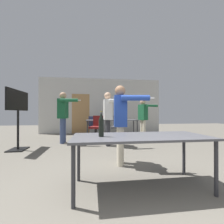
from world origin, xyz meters
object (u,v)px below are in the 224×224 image
Objects in this scene: office_chair_far_left at (95,126)px; office_chair_near_pushed at (97,128)px; person_near_casual at (143,115)px; office_chair_mid_tucked at (118,128)px; person_center_tall at (63,112)px; beer_bottle at (101,125)px; person_far_watching at (108,113)px; person_right_polo at (121,117)px; tv_screen at (18,111)px.

office_chair_near_pushed is at bearing -61.54° from office_chair_far_left.
office_chair_mid_tucked is (-0.98, 0.27, -0.54)m from person_near_casual.
beer_bottle is at bearing 25.74° from person_center_tall.
person_right_polo is at bearing 1.84° from person_far_watching.
tv_screen is 1.81× the size of office_chair_near_pushed.
person_center_tall is (1.12, 0.86, -0.04)m from tv_screen.
office_chair_far_left is 2.56× the size of beer_bottle.
office_chair_near_pushed is at bearing 119.38° from person_center_tall.
person_near_casual is 4.17m from beer_bottle.
person_near_casual is at bearing 102.32° from person_center_tall.
beer_bottle is at bearing -64.31° from office_chair_far_left.
office_chair_far_left is at bearing -65.67° from office_chair_near_pushed.
person_far_watching is at bearing 128.74° from office_chair_near_pushed.
office_chair_far_left is at bearing -166.92° from person_right_polo.
tv_screen reaches higher than office_chair_mid_tucked.
person_far_watching reaches higher than office_chair_far_left.
person_center_tall is at bearing -95.76° from office_chair_far_left.
person_far_watching reaches higher than beer_bottle.
office_chair_near_pushed reaches higher than office_chair_mid_tucked.
person_far_watching is at bearing -54.98° from office_chair_far_left.
person_center_tall is (-1.61, 2.44, 0.10)m from person_right_polo.
person_center_tall is at bearing -112.03° from person_far_watching.
beer_bottle reaches higher than office_chair_mid_tucked.
tv_screen reaches higher than beer_bottle.
office_chair_mid_tucked is 2.70× the size of beer_bottle.
office_chair_mid_tucked is 0.86m from office_chair_near_pushed.
office_chair_mid_tucked is 4.10m from beer_bottle.
office_chair_mid_tucked is 1.05× the size of office_chair_far_left.
person_right_polo is at bearing -58.03° from office_chair_far_left.
office_chair_near_pushed is (2.32, 1.34, -0.67)m from tv_screen.
person_right_polo is at bearing 119.48° from office_chair_near_pushed.
office_chair_far_left is at bearing -39.71° from tv_screen.
person_center_tall is 2.28m from office_chair_far_left.
tv_screen is at bearing 131.10° from beer_bottle.
person_center_tall is 1.11× the size of person_near_casual.
person_right_polo is 1.72× the size of office_chair_near_pushed.
beer_bottle is at bearing -18.30° from person_right_polo.
person_near_casual reaches higher than beer_bottle.
tv_screen is 1.83× the size of office_chair_mid_tucked.
person_near_casual is at bearing 158.71° from person_right_polo.
tv_screen is 1.41m from person_center_tall.
office_chair_near_pushed is 1.38m from office_chair_far_left.
tv_screen is at bearing 51.52° from office_chair_near_pushed.
tv_screen is 4.92× the size of beer_bottle.
office_chair_far_left is (-1.91, 1.60, -0.58)m from person_near_casual.
tv_screen is 2.76m from office_chair_near_pushed.
beer_bottle reaches higher than office_chair_near_pushed.
beer_bottle is at bearing 97.86° from office_chair_mid_tucked.
office_chair_near_pushed is at bearing -60.00° from tv_screen.
office_chair_near_pushed reaches higher than office_chair_far_left.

